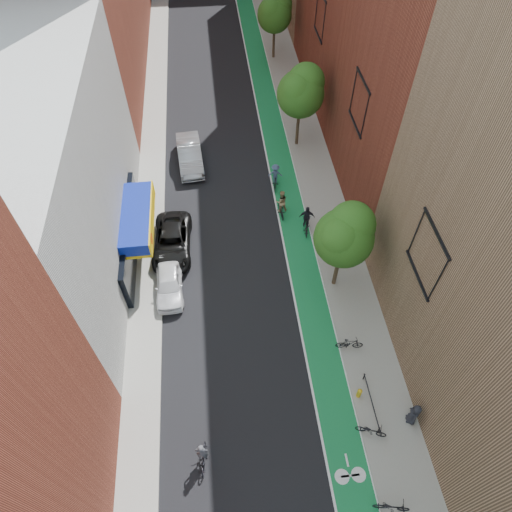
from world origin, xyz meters
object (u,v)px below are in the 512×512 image
object	(u,v)px
parked_car_silver	(190,155)
fire_hydrant	(359,393)
cyclist_lane_far	(275,177)
cyclist_lead	(203,456)
cyclist_lane_mid	(307,222)
parked_car_white	(169,283)
cyclist_lane_near	(281,205)
parked_car_black	(172,242)
pedestrian	(414,414)

from	to	relation	value
parked_car_silver	fire_hydrant	size ratio (longest dim) A/B	7.01
cyclist_lane_far	cyclist_lead	bearing A→B (deg)	82.02
cyclist_lane_mid	fire_hydrant	size ratio (longest dim) A/B	2.88
parked_car_white	cyclist_lane_far	bearing A→B (deg)	46.76
cyclist_lane_near	cyclist_lane_mid	size ratio (longest dim) A/B	1.00
parked_car_white	parked_car_black	bearing A→B (deg)	85.45
parked_car_silver	cyclist_lane_near	distance (m)	8.80
cyclist_lane_mid	cyclist_lane_far	bearing A→B (deg)	-62.37
parked_car_black	parked_car_silver	bearing A→B (deg)	83.80
parked_car_white	cyclist_lead	bearing A→B (deg)	-82.09
parked_car_black	cyclist_lane_near	bearing A→B (deg)	20.23
parked_car_white	cyclist_lead	xyz separation A→B (m)	(1.66, -10.28, -0.03)
cyclist_lead	cyclist_lane_far	xyz separation A→B (m)	(6.06, 18.87, 0.19)
fire_hydrant	cyclist_lead	bearing A→B (deg)	-164.47
fire_hydrant	parked_car_black	bearing A→B (deg)	130.57
cyclist_lane_far	parked_car_silver	bearing A→B (deg)	-18.15
cyclist_lane_far	parked_car_white	bearing A→B (deg)	57.86
parked_car_black	cyclist_lane_far	size ratio (longest dim) A/B	2.65
parked_car_white	parked_car_black	world-z (taller)	parked_car_black
cyclist_lane_far	pedestrian	xyz separation A→B (m)	(4.40, -18.11, 0.10)
parked_car_silver	cyclist_lead	xyz separation A→B (m)	(0.14, -22.16, -0.17)
parked_car_white	cyclist_lane_mid	distance (m)	10.04
cyclist_lead	parked_car_silver	bearing A→B (deg)	-84.03
parked_car_black	parked_car_silver	size ratio (longest dim) A/B	1.02
cyclist_lead	pedestrian	bearing A→B (deg)	-170.25
parked_car_white	parked_car_black	xyz separation A→B (m)	(0.19, 3.24, 0.03)
parked_car_black	cyclist_lead	distance (m)	13.60
cyclist_lane_far	fire_hydrant	distance (m)	16.73
cyclist_lead	cyclist_lane_mid	world-z (taller)	cyclist_lane_mid
pedestrian	cyclist_lane_far	bearing A→B (deg)	-148.90
parked_car_black	pedestrian	bearing A→B (deg)	-44.32
pedestrian	fire_hydrant	size ratio (longest dim) A/B	2.22
parked_car_silver	fire_hydrant	xyz separation A→B (m)	(8.30, -19.89, -0.30)
parked_car_black	cyclist_lane_mid	bearing A→B (deg)	7.18
cyclist_lead	cyclist_lane_near	size ratio (longest dim) A/B	0.95
cyclist_lane_near	parked_car_black	bearing A→B (deg)	13.47
cyclist_lead	fire_hydrant	distance (m)	8.47
cyclist_lane_near	fire_hydrant	size ratio (longest dim) A/B	2.88
parked_car_white	cyclist_lane_far	distance (m)	11.55
pedestrian	fire_hydrant	distance (m)	2.79
cyclist_lead	cyclist_lane_mid	bearing A→B (deg)	-112.34
parked_car_black	cyclist_lane_near	size ratio (longest dim) A/B	2.48
cyclist_lead	fire_hydrant	bearing A→B (deg)	-158.85
parked_car_silver	cyclist_lane_near	xyz separation A→B (m)	(6.20, -6.24, 0.07)
parked_car_silver	cyclist_lead	bearing A→B (deg)	-93.79
parked_car_white	fire_hydrant	distance (m)	12.68
cyclist_lane_near	cyclist_lane_far	xyz separation A→B (m)	(-0.00, 2.95, -0.06)
parked_car_silver	cyclist_lead	world-z (taller)	cyclist_lead
parked_car_silver	parked_car_white	bearing A→B (deg)	-101.45
fire_hydrant	cyclist_lane_far	bearing A→B (deg)	97.21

